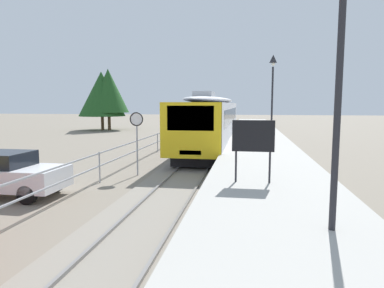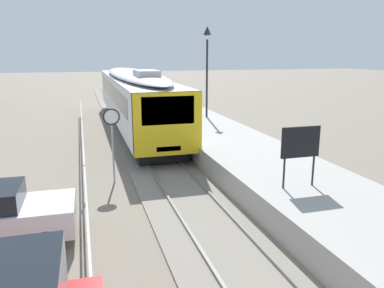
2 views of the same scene
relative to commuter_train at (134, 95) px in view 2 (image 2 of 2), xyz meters
name	(u,v)px [view 2 (image 2 of 2)]	position (x,y,z in m)	size (l,w,h in m)	color
ground_plane	(88,138)	(-3.00, -2.17, -2.15)	(160.00, 160.00, 0.00)	slate
track_rails	(141,134)	(0.00, -2.17, -2.11)	(3.20, 60.00, 0.14)	gray
commuter_train	(134,95)	(0.00, 0.00, 0.00)	(2.82, 19.82, 3.74)	silver
station_platform	(193,124)	(3.25, -2.17, -1.70)	(3.90, 60.00, 0.90)	#A8A59E
platform_lamp_mid_platform	(207,55)	(4.06, -2.36, 2.48)	(0.34, 0.34, 5.35)	#232328
platform_notice_board	(300,144)	(2.70, -15.05, 0.04)	(1.20, 0.08, 1.80)	#232328
speed_limit_sign	(112,127)	(-2.26, -10.55, -0.02)	(0.61, 0.10, 2.81)	#9EA0A5
carpark_fence	(85,175)	(-3.30, -12.17, -1.24)	(0.06, 36.06, 1.25)	#9EA0A5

